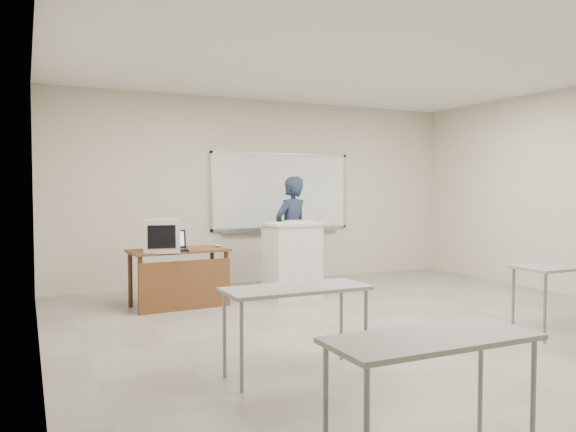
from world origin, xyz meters
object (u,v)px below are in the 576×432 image
presenter (291,233)px  keyboard (299,221)px  mouse (218,245)px  instructor_desk (181,268)px  laptop (173,246)px  crt_monitor (161,235)px  podium (292,260)px  whiteboard (281,192)px

presenter → keyboard: bearing=53.9°
mouse → presenter: (1.35, 0.50, 0.09)m
instructor_desk → presenter: 2.04m
presenter → instructor_desk: bearing=-2.5°
laptop → keyboard: 1.87m
crt_monitor → podium: bearing=10.5°
podium → crt_monitor: crt_monitor is taller
whiteboard → presenter: 1.04m
instructor_desk → presenter: size_ratio=0.73×
instructor_desk → presenter: presenter is taller
whiteboard → mouse: size_ratio=24.49×
laptop → whiteboard: bearing=39.9°
crt_monitor → mouse: size_ratio=4.83×
whiteboard → podium: (-0.50, -1.47, -0.95)m
podium → crt_monitor: size_ratio=2.17×
podium → keyboard: (0.15, 0.08, 0.54)m
podium → keyboard: 0.57m
keyboard → podium: bearing=-150.2°
laptop → presenter: bearing=24.5°
presenter → mouse: bearing=-1.2°
podium → mouse: bearing=167.0°
podium → mouse: podium is taller
crt_monitor → laptop: bearing=10.3°
mouse → keyboard: size_ratio=0.24×
instructor_desk → mouse: 0.63m
whiteboard → keyboard: 1.49m
laptop → keyboard: (1.85, 0.10, 0.27)m
crt_monitor → presenter: bearing=27.3°
instructor_desk → mouse: (0.55, 0.16, 0.25)m
keyboard → mouse: bearing=178.4°
whiteboard → presenter: whiteboard is taller
whiteboard → keyboard: bearing=-104.2°
whiteboard → instructor_desk: size_ratio=1.98×
instructor_desk → podium: size_ratio=1.18×
podium → keyboard: size_ratio=2.47×
laptop → mouse: (0.65, 0.17, -0.04)m
instructor_desk → crt_monitor: bearing=179.8°
mouse → keyboard: bearing=-26.4°
podium → laptop: (-1.70, -0.02, 0.27)m
whiteboard → instructor_desk: (-2.10, -1.48, -0.97)m
keyboard → presenter: (0.15, 0.57, -0.21)m
keyboard → whiteboard: bearing=77.6°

